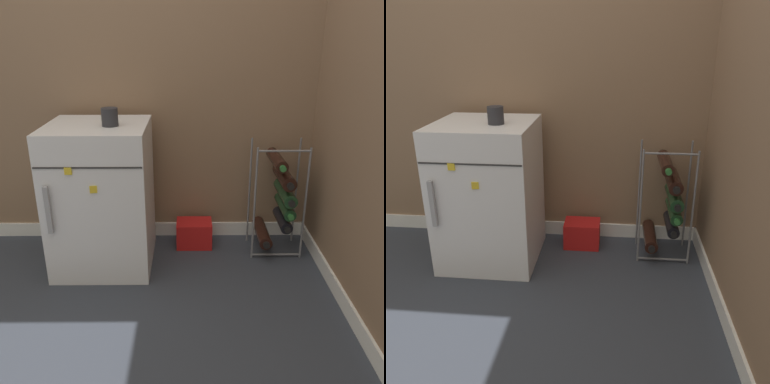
# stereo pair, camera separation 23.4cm
# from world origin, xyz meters

# --- Properties ---
(ground_plane) EXTENTS (14.00, 14.00, 0.00)m
(ground_plane) POSITION_xyz_m (0.00, 0.00, 0.00)
(ground_plane) COLOR #333842
(wall_back) EXTENTS (6.72, 0.07, 2.50)m
(wall_back) POSITION_xyz_m (0.00, 0.72, 1.24)
(wall_back) COLOR #84664C
(wall_back) RESTS_ON ground_plane
(mini_fridge) EXTENTS (0.54, 0.55, 0.82)m
(mini_fridge) POSITION_xyz_m (-0.39, 0.36, 0.41)
(mini_fridge) COLOR white
(mini_fridge) RESTS_ON ground_plane
(wine_rack) EXTENTS (0.30, 0.33, 0.68)m
(wine_rack) POSITION_xyz_m (0.64, 0.49, 0.34)
(wine_rack) COLOR slate
(wine_rack) RESTS_ON ground_plane
(soda_box) EXTENTS (0.22, 0.16, 0.16)m
(soda_box) POSITION_xyz_m (0.13, 0.54, 0.08)
(soda_box) COLOR red
(soda_box) RESTS_ON ground_plane
(fridge_top_cup) EXTENTS (0.08, 0.08, 0.09)m
(fridge_top_cup) POSITION_xyz_m (-0.30, 0.32, 0.86)
(fridge_top_cup) COLOR #28282D
(fridge_top_cup) RESTS_ON mini_fridge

